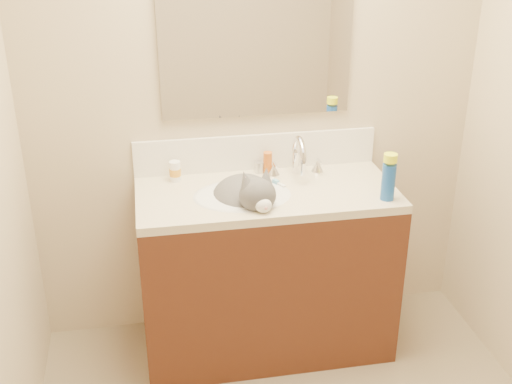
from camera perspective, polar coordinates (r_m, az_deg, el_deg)
name	(u,v)px	position (r m, az deg, el deg)	size (l,w,h in m)	color
room_shell	(335,131)	(1.85, 7.08, 5.41)	(2.24, 2.54, 2.52)	#C3AF91
vanity_cabinet	(266,274)	(3.17, 0.91, -7.27)	(1.20, 0.55, 0.82)	#482213
counter_slab	(267,194)	(2.97, 0.96, -0.21)	(1.20, 0.55, 0.04)	beige
basin	(242,209)	(2.94, -1.22, -1.52)	(0.45, 0.36, 0.14)	white
faucet	(298,160)	(3.09, 3.76, 2.88)	(0.28, 0.20, 0.21)	silver
cat	(248,200)	(2.92, -0.76, -0.69)	(0.40, 0.46, 0.33)	#4C4A4C
backsplash	(256,152)	(3.16, 0.04, 3.57)	(1.20, 0.02, 0.18)	white
mirror	(256,31)	(3.00, 0.04, 14.14)	(0.90, 0.02, 0.80)	white
pill_bottle	(175,171)	(3.07, -7.21, 1.86)	(0.05, 0.05, 0.10)	white
pill_label	(175,172)	(3.07, -7.20, 1.77)	(0.06, 0.06, 0.04)	gold
silver_jar	(260,167)	(3.14, 0.34, 2.22)	(0.05, 0.05, 0.06)	#B7B7BC
amber_bottle	(268,163)	(3.13, 1.04, 2.64)	(0.04, 0.04, 0.11)	#C55C17
toothbrush	(276,182)	(3.03, 1.77, 0.86)	(0.01, 0.13, 0.01)	white
toothbrush_head	(276,182)	(3.03, 1.77, 0.94)	(0.02, 0.03, 0.02)	#6DBCE8
spray_can	(388,182)	(2.90, 11.68, 0.88)	(0.06, 0.06, 0.17)	#174BA4
spray_cap	(391,158)	(2.86, 11.87, 2.98)	(0.06, 0.06, 0.04)	#EAFF1A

